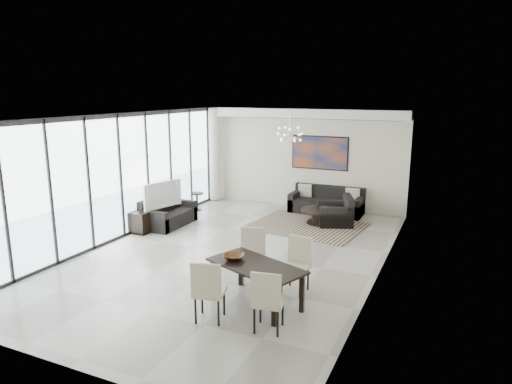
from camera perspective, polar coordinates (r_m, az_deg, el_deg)
The scene contains 20 objects.
room_shell at distance 9.22m, azimuth -0.30°, elevation 0.33°, with size 6.00×9.00×2.90m.
window_wall at distance 11.00m, azimuth -16.21°, elevation 1.92°, with size 0.37×8.95×2.90m.
soffit at distance 13.20m, azimuth 5.78°, elevation 9.75°, with size 5.98×0.40×0.26m, color white.
painting at distance 13.31m, azimuth 7.96°, elevation 4.87°, with size 1.68×0.04×0.98m, color #B44E19.
chandelier at distance 11.43m, azimuth 4.24°, elevation 7.24°, with size 0.66×0.66×0.71m.
rug at distance 11.82m, azimuth 6.41°, elevation -4.22°, with size 2.75×2.12×0.01m, color black.
coffee_table at distance 12.04m, azimuth 8.10°, elevation -2.94°, with size 1.06×1.06×0.37m.
bowl_coffee at distance 12.02m, azimuth 8.49°, elevation -2.01°, with size 0.23×0.23×0.07m, color brown.
sofa_main at distance 13.09m, azimuth 8.80°, elevation -1.53°, with size 2.04×0.83×0.74m.
loveseat at distance 11.99m, azimuth -11.03°, elevation -2.93°, with size 0.83×1.47×0.73m.
armchair at distance 12.01m, azimuth 10.02°, elevation -2.81°, with size 1.12×1.15×0.76m.
side_table at distance 13.33m, azimuth -7.39°, elevation -0.82°, with size 0.37×0.37×0.51m.
tv_console at distance 11.97m, azimuth -12.40°, elevation -2.95°, with size 0.47×1.68×0.53m, color black.
television at distance 11.72m, azimuth -11.94°, elevation -0.26°, with size 1.15×0.15×0.66m, color gray.
dining_table at distance 7.45m, azimuth -0.00°, elevation -9.72°, with size 1.79×1.34×0.67m.
dining_chair_sw at distance 6.92m, azimuth -6.03°, elevation -11.79°, with size 0.55×0.55×0.97m.
dining_chair_se at distance 6.62m, azimuth 1.43°, elevation -13.05°, with size 0.50×0.50×0.95m.
dining_chair_nw at distance 8.34m, azimuth -0.50°, elevation -7.38°, with size 0.54×0.54×0.98m.
dining_chair_ne at distance 7.99m, azimuth 5.21°, elevation -8.45°, with size 0.47×0.47×0.95m.
bowl_dining at distance 7.64m, azimuth -2.80°, elevation -8.09°, with size 0.35×0.35×0.08m, color brown.
Camera 1 is at (4.23, -8.18, 3.41)m, focal length 32.00 mm.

